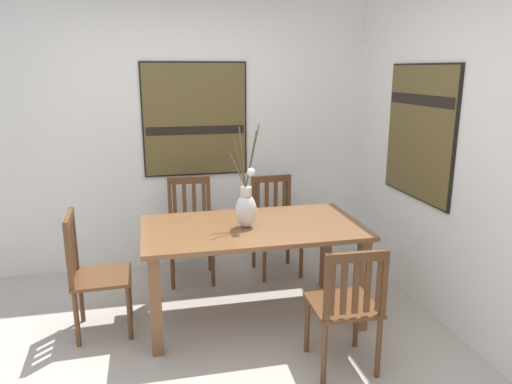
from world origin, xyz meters
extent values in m
cube|color=#B2A89E|center=(0.00, 0.00, -0.01)|extent=(6.40, 6.40, 0.03)
cube|color=silver|center=(0.00, 1.86, 1.35)|extent=(6.40, 0.12, 2.70)
cube|color=silver|center=(1.86, 0.00, 1.35)|extent=(0.12, 6.40, 2.70)
cube|color=brown|center=(0.39, 0.57, 0.74)|extent=(1.67, 0.92, 0.03)
cube|color=brown|center=(-0.37, 0.19, 0.36)|extent=(0.08, 0.08, 0.72)
cube|color=brown|center=(1.14, 0.19, 0.36)|extent=(0.08, 0.08, 0.72)
cube|color=brown|center=(-0.37, 0.95, 0.36)|extent=(0.08, 0.08, 0.72)
cube|color=brown|center=(1.14, 0.95, 0.36)|extent=(0.08, 0.08, 0.72)
ellipsoid|color=silver|center=(0.33, 0.54, 0.89)|extent=(0.16, 0.14, 0.26)
cylinder|color=silver|center=(0.33, 0.54, 1.04)|extent=(0.09, 0.09, 0.06)
cylinder|color=brown|center=(0.27, 0.57, 1.20)|extent=(0.12, 0.08, 0.26)
cylinder|color=brown|center=(0.32, 0.62, 1.29)|extent=(0.03, 0.17, 0.43)
cylinder|color=brown|center=(0.39, 0.60, 1.29)|extent=(0.14, 0.13, 0.45)
cylinder|color=brown|center=(0.28, 0.53, 1.25)|extent=(0.10, 0.02, 0.36)
cylinder|color=brown|center=(0.37, 0.57, 1.27)|extent=(0.10, 0.06, 0.41)
sphere|color=white|center=(0.36, 0.50, 1.19)|extent=(0.06, 0.06, 0.06)
cube|color=brown|center=(0.79, 1.34, 0.43)|extent=(0.44, 0.44, 0.03)
cylinder|color=brown|center=(0.98, 1.17, 0.21)|extent=(0.04, 0.04, 0.42)
cylinder|color=brown|center=(0.62, 1.15, 0.21)|extent=(0.04, 0.04, 0.42)
cylinder|color=brown|center=(0.96, 1.53, 0.21)|extent=(0.04, 0.04, 0.42)
cylinder|color=brown|center=(0.60, 1.51, 0.21)|extent=(0.04, 0.04, 0.42)
cube|color=brown|center=(0.96, 1.54, 0.68)|extent=(0.04, 0.04, 0.48)
cube|color=brown|center=(0.60, 1.52, 0.68)|extent=(0.04, 0.04, 0.48)
cube|color=brown|center=(0.78, 1.53, 0.89)|extent=(0.38, 0.06, 0.06)
cube|color=brown|center=(0.92, 1.54, 0.67)|extent=(0.04, 0.02, 0.39)
cube|color=brown|center=(0.83, 1.54, 0.67)|extent=(0.04, 0.02, 0.39)
cube|color=brown|center=(0.74, 1.53, 0.67)|extent=(0.04, 0.02, 0.39)
cube|color=brown|center=(0.64, 1.52, 0.67)|extent=(0.04, 0.02, 0.39)
cube|color=brown|center=(-0.74, 0.60, 0.43)|extent=(0.43, 0.43, 0.03)
cylinder|color=brown|center=(-0.57, 0.78, 0.21)|extent=(0.04, 0.04, 0.42)
cylinder|color=brown|center=(-0.56, 0.42, 0.21)|extent=(0.04, 0.04, 0.42)
cylinder|color=brown|center=(-0.93, 0.77, 0.21)|extent=(0.04, 0.04, 0.42)
cylinder|color=brown|center=(-0.92, 0.41, 0.21)|extent=(0.04, 0.04, 0.42)
cube|color=brown|center=(-0.94, 0.77, 0.69)|extent=(0.04, 0.04, 0.48)
cube|color=brown|center=(-0.93, 0.41, 0.69)|extent=(0.04, 0.04, 0.48)
cube|color=brown|center=(-0.93, 0.59, 0.90)|extent=(0.05, 0.38, 0.06)
cube|color=brown|center=(-0.94, 0.73, 0.67)|extent=(0.02, 0.04, 0.39)
cube|color=brown|center=(-0.94, 0.64, 0.67)|extent=(0.02, 0.04, 0.39)
cube|color=brown|center=(-0.93, 0.55, 0.67)|extent=(0.02, 0.04, 0.39)
cube|color=brown|center=(-0.93, 0.45, 0.67)|extent=(0.02, 0.04, 0.39)
cube|color=brown|center=(-0.02, 1.37, 0.43)|extent=(0.44, 0.44, 0.03)
cylinder|color=brown|center=(0.15, 1.18, 0.21)|extent=(0.04, 0.04, 0.42)
cylinder|color=brown|center=(-0.21, 1.19, 0.21)|extent=(0.04, 0.04, 0.42)
cylinder|color=brown|center=(0.17, 1.54, 0.21)|extent=(0.04, 0.04, 0.42)
cylinder|color=brown|center=(-0.19, 1.55, 0.21)|extent=(0.04, 0.04, 0.42)
cube|color=brown|center=(0.17, 1.55, 0.69)|extent=(0.04, 0.04, 0.49)
cube|color=brown|center=(-0.19, 1.56, 0.69)|extent=(0.04, 0.04, 0.49)
cube|color=brown|center=(-0.01, 1.55, 0.91)|extent=(0.38, 0.05, 0.06)
cube|color=brown|center=(0.13, 1.55, 0.68)|extent=(0.04, 0.02, 0.40)
cube|color=brown|center=(0.04, 1.55, 0.68)|extent=(0.04, 0.02, 0.40)
cube|color=brown|center=(-0.06, 1.56, 0.68)|extent=(0.04, 0.02, 0.40)
cube|color=brown|center=(-0.15, 1.56, 0.68)|extent=(0.04, 0.02, 0.40)
cube|color=brown|center=(0.82, -0.19, 0.43)|extent=(0.43, 0.43, 0.03)
cylinder|color=brown|center=(0.64, -0.01, 0.21)|extent=(0.04, 0.04, 0.42)
cylinder|color=brown|center=(1.00, -0.02, 0.21)|extent=(0.04, 0.04, 0.42)
cylinder|color=brown|center=(0.63, -0.37, 0.21)|extent=(0.04, 0.04, 0.42)
cylinder|color=brown|center=(0.99, -0.38, 0.21)|extent=(0.04, 0.04, 0.42)
cube|color=brown|center=(0.63, -0.38, 0.66)|extent=(0.04, 0.04, 0.43)
cube|color=brown|center=(0.99, -0.39, 0.66)|extent=(0.04, 0.04, 0.43)
cube|color=brown|center=(0.81, -0.38, 0.84)|extent=(0.38, 0.04, 0.06)
cube|color=brown|center=(0.66, -0.38, 0.64)|extent=(0.04, 0.02, 0.34)
cube|color=brown|center=(0.74, -0.38, 0.64)|extent=(0.04, 0.02, 0.34)
cube|color=brown|center=(0.81, -0.38, 0.64)|extent=(0.04, 0.02, 0.34)
cube|color=brown|center=(0.89, -0.39, 0.64)|extent=(0.04, 0.02, 0.34)
cube|color=brown|center=(0.96, -0.39, 0.64)|extent=(0.04, 0.02, 0.34)
cube|color=black|center=(0.09, 1.80, 1.45)|extent=(1.00, 0.04, 1.08)
cube|color=brown|center=(0.09, 1.78, 1.45)|extent=(0.97, 0.01, 1.05)
cube|color=black|center=(0.09, 1.77, 1.35)|extent=(0.94, 0.00, 0.08)
cube|color=black|center=(1.80, 0.66, 1.42)|extent=(0.04, 0.97, 1.09)
cube|color=brown|center=(1.78, 0.66, 1.42)|extent=(0.01, 0.94, 1.06)
cube|color=black|center=(1.77, 0.66, 1.68)|extent=(0.00, 0.91, 0.09)
camera|label=1|loc=(-0.36, -2.84, 1.92)|focal=33.75mm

